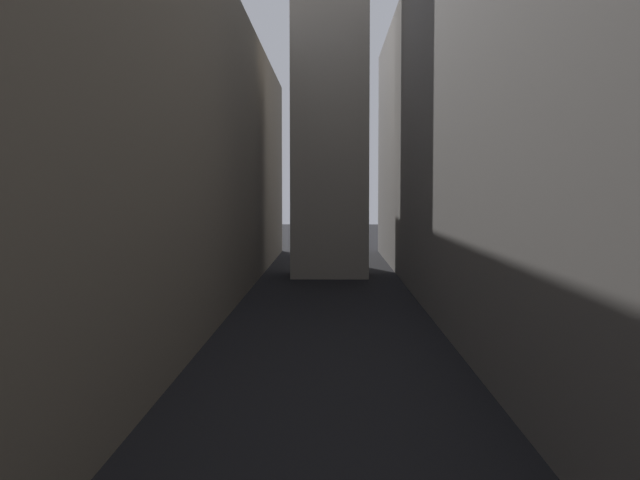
# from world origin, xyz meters

# --- Properties ---
(ground_plane) EXTENTS (264.00, 264.00, 0.00)m
(ground_plane) POSITION_xyz_m (0.00, 48.00, 0.00)
(ground_plane) COLOR black
(building_block_left) EXTENTS (15.33, 108.00, 18.62)m
(building_block_left) POSITION_xyz_m (-13.17, 50.00, 9.31)
(building_block_left) COLOR #756B5B
(building_block_left) RESTS_ON ground
(building_block_right) EXTENTS (15.72, 108.00, 21.99)m
(building_block_right) POSITION_xyz_m (13.36, 50.00, 11.00)
(building_block_right) COLOR slate
(building_block_right) RESTS_ON ground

